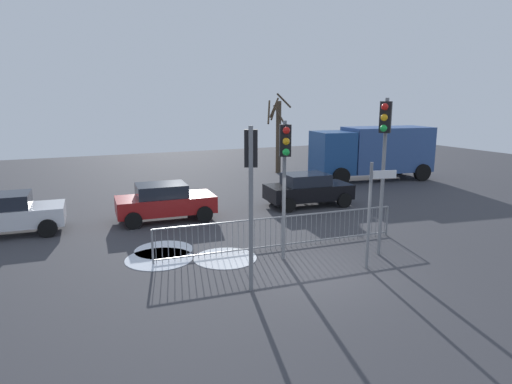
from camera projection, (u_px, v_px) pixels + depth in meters
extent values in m
plane|color=#38383D|center=(317.00, 272.00, 12.56)|extent=(60.00, 60.00, 0.00)
cylinder|color=slate|center=(284.00, 192.00, 13.14)|extent=(0.11, 0.11, 4.13)
cube|color=black|center=(285.00, 141.00, 12.67)|extent=(0.38, 0.32, 0.90)
sphere|color=red|center=(286.00, 130.00, 12.37)|extent=(0.20, 0.20, 0.20)
sphere|color=orange|center=(286.00, 141.00, 12.43)|extent=(0.20, 0.20, 0.20)
sphere|color=green|center=(286.00, 152.00, 12.49)|extent=(0.20, 0.20, 0.20)
cylinder|color=slate|center=(251.00, 211.00, 10.93)|extent=(0.11, 0.11, 4.12)
cube|color=black|center=(251.00, 148.00, 10.78)|extent=(0.38, 0.33, 0.90)
sphere|color=red|center=(251.00, 135.00, 10.97)|extent=(0.20, 0.20, 0.20)
sphere|color=orange|center=(251.00, 147.00, 11.03)|extent=(0.20, 0.20, 0.20)
sphere|color=green|center=(251.00, 159.00, 11.09)|extent=(0.20, 0.20, 0.20)
cylinder|color=slate|center=(383.00, 179.00, 13.47)|extent=(0.11, 0.11, 4.77)
cube|color=black|center=(385.00, 117.00, 12.95)|extent=(0.38, 0.39, 0.90)
sphere|color=red|center=(385.00, 107.00, 12.66)|extent=(0.20, 0.20, 0.20)
sphere|color=orange|center=(384.00, 118.00, 12.72)|extent=(0.20, 0.20, 0.20)
sphere|color=green|center=(384.00, 128.00, 12.78)|extent=(0.20, 0.20, 0.20)
cylinder|color=slate|center=(369.00, 216.00, 12.53)|extent=(0.09, 0.09, 3.05)
cube|color=white|center=(385.00, 174.00, 12.37)|extent=(0.69, 0.18, 0.22)
cube|color=slate|center=(281.00, 217.00, 14.29)|extent=(8.11, 0.56, 0.04)
cube|color=slate|center=(281.00, 245.00, 14.48)|extent=(8.11, 0.56, 0.04)
cylinder|color=slate|center=(156.00, 247.00, 13.03)|extent=(0.02, 0.02, 1.05)
cylinder|color=slate|center=(162.00, 246.00, 13.09)|extent=(0.02, 0.02, 1.05)
cylinder|color=slate|center=(168.00, 245.00, 13.16)|extent=(0.02, 0.02, 1.05)
cylinder|color=slate|center=(174.00, 245.00, 13.22)|extent=(0.02, 0.02, 1.05)
cylinder|color=slate|center=(180.00, 244.00, 13.28)|extent=(0.02, 0.02, 1.05)
cylinder|color=slate|center=(186.00, 243.00, 13.34)|extent=(0.02, 0.02, 1.05)
cylinder|color=slate|center=(192.00, 243.00, 13.40)|extent=(0.02, 0.02, 1.05)
cylinder|color=slate|center=(198.00, 242.00, 13.46)|extent=(0.02, 0.02, 1.05)
cylinder|color=slate|center=(204.00, 241.00, 13.53)|extent=(0.02, 0.02, 1.05)
cylinder|color=slate|center=(210.00, 241.00, 13.59)|extent=(0.02, 0.02, 1.05)
cylinder|color=slate|center=(216.00, 240.00, 13.65)|extent=(0.02, 0.02, 1.05)
cylinder|color=slate|center=(221.00, 240.00, 13.71)|extent=(0.02, 0.02, 1.05)
cylinder|color=slate|center=(227.00, 239.00, 13.77)|extent=(0.02, 0.02, 1.05)
cylinder|color=slate|center=(233.00, 238.00, 13.84)|extent=(0.02, 0.02, 1.05)
cylinder|color=slate|center=(238.00, 238.00, 13.90)|extent=(0.02, 0.02, 1.05)
cylinder|color=slate|center=(244.00, 237.00, 13.96)|extent=(0.02, 0.02, 1.05)
cylinder|color=slate|center=(249.00, 236.00, 14.02)|extent=(0.02, 0.02, 1.05)
cylinder|color=slate|center=(255.00, 236.00, 14.08)|extent=(0.02, 0.02, 1.05)
cylinder|color=slate|center=(260.00, 235.00, 14.15)|extent=(0.02, 0.02, 1.05)
cylinder|color=slate|center=(265.00, 235.00, 14.21)|extent=(0.02, 0.02, 1.05)
cylinder|color=slate|center=(271.00, 234.00, 14.27)|extent=(0.02, 0.02, 1.05)
cylinder|color=slate|center=(276.00, 233.00, 14.33)|extent=(0.02, 0.02, 1.05)
cylinder|color=slate|center=(281.00, 233.00, 14.39)|extent=(0.02, 0.02, 1.05)
cylinder|color=slate|center=(286.00, 232.00, 14.46)|extent=(0.02, 0.02, 1.05)
cylinder|color=slate|center=(291.00, 232.00, 14.52)|extent=(0.02, 0.02, 1.05)
cylinder|color=slate|center=(296.00, 231.00, 14.58)|extent=(0.02, 0.02, 1.05)
cylinder|color=slate|center=(301.00, 231.00, 14.64)|extent=(0.02, 0.02, 1.05)
cylinder|color=slate|center=(306.00, 230.00, 14.70)|extent=(0.02, 0.02, 1.05)
cylinder|color=slate|center=(311.00, 229.00, 14.76)|extent=(0.02, 0.02, 1.05)
cylinder|color=slate|center=(316.00, 229.00, 14.83)|extent=(0.02, 0.02, 1.05)
cylinder|color=slate|center=(321.00, 228.00, 14.89)|extent=(0.02, 0.02, 1.05)
cylinder|color=slate|center=(326.00, 228.00, 14.95)|extent=(0.02, 0.02, 1.05)
cylinder|color=slate|center=(331.00, 227.00, 15.01)|extent=(0.02, 0.02, 1.05)
cylinder|color=slate|center=(335.00, 227.00, 15.07)|extent=(0.02, 0.02, 1.05)
cylinder|color=slate|center=(340.00, 226.00, 15.14)|extent=(0.02, 0.02, 1.05)
cylinder|color=slate|center=(345.00, 226.00, 15.20)|extent=(0.02, 0.02, 1.05)
cylinder|color=slate|center=(349.00, 225.00, 15.26)|extent=(0.02, 0.02, 1.05)
cylinder|color=slate|center=(354.00, 225.00, 15.32)|extent=(0.02, 0.02, 1.05)
cylinder|color=slate|center=(358.00, 224.00, 15.38)|extent=(0.02, 0.02, 1.05)
cylinder|color=slate|center=(363.00, 224.00, 15.45)|extent=(0.02, 0.02, 1.05)
cylinder|color=slate|center=(367.00, 223.00, 15.51)|extent=(0.02, 0.02, 1.05)
cylinder|color=slate|center=(372.00, 223.00, 15.57)|extent=(0.02, 0.02, 1.05)
cylinder|color=slate|center=(376.00, 222.00, 15.63)|extent=(0.02, 0.02, 1.05)
cylinder|color=slate|center=(380.00, 222.00, 15.69)|extent=(0.02, 0.02, 1.05)
cylinder|color=slate|center=(385.00, 221.00, 15.75)|extent=(0.02, 0.02, 1.05)
cylinder|color=slate|center=(153.00, 247.00, 13.00)|extent=(0.06, 0.06, 1.05)
cylinder|color=slate|center=(387.00, 221.00, 15.79)|extent=(0.06, 0.06, 1.05)
cube|color=black|center=(308.00, 192.00, 20.19)|extent=(3.93, 2.01, 0.65)
cube|color=#1E232D|center=(306.00, 180.00, 20.03)|extent=(2.02, 1.65, 0.55)
cylinder|color=black|center=(326.00, 193.00, 21.48)|extent=(0.66, 0.27, 0.64)
cylinder|color=black|center=(344.00, 200.00, 19.91)|extent=(0.66, 0.27, 0.64)
cylinder|color=black|center=(273.00, 197.00, 20.61)|extent=(0.66, 0.27, 0.64)
cylinder|color=black|center=(288.00, 205.00, 19.04)|extent=(0.66, 0.27, 0.64)
cube|color=maroon|center=(166.00, 204.00, 17.78)|extent=(3.90, 1.93, 0.65)
cube|color=#1E232D|center=(161.00, 191.00, 17.62)|extent=(1.99, 1.62, 0.55)
cylinder|color=black|center=(195.00, 205.00, 19.09)|extent=(0.65, 0.26, 0.64)
cylinder|color=black|center=(204.00, 214.00, 17.54)|extent=(0.65, 0.26, 0.64)
cylinder|color=black|center=(129.00, 210.00, 18.16)|extent=(0.65, 0.26, 0.64)
cylinder|color=black|center=(133.00, 221.00, 16.61)|extent=(0.65, 0.26, 0.64)
cube|color=silver|center=(7.00, 217.00, 15.89)|extent=(3.90, 1.94, 0.65)
cube|color=#1E232D|center=(0.00, 202.00, 15.73)|extent=(1.99, 1.62, 0.55)
cylinder|color=black|center=(51.00, 216.00, 17.20)|extent=(0.65, 0.26, 0.64)
cylinder|color=black|center=(48.00, 228.00, 15.64)|extent=(0.65, 0.26, 0.64)
cube|color=#33518C|center=(387.00, 149.00, 26.74)|extent=(5.29, 3.07, 2.60)
cube|color=navy|center=(332.00, 153.00, 25.80)|extent=(2.30, 2.56, 2.40)
cylinder|color=black|center=(341.00, 177.00, 24.91)|extent=(1.03, 0.44, 1.00)
cylinder|color=black|center=(323.00, 170.00, 27.17)|extent=(1.03, 0.44, 1.00)
cylinder|color=black|center=(422.00, 172.00, 26.34)|extent=(1.03, 0.44, 1.00)
cylinder|color=black|center=(399.00, 167.00, 28.60)|extent=(1.03, 0.44, 1.00)
cylinder|color=#473828|center=(278.00, 137.00, 28.88)|extent=(0.33, 0.33, 4.60)
cylinder|color=#473828|center=(269.00, 112.00, 28.61)|extent=(0.75, 1.23, 1.48)
cylinder|color=#473828|center=(279.00, 114.00, 28.25)|extent=(0.76, 0.41, 1.20)
cylinder|color=#473828|center=(274.00, 111.00, 28.72)|extent=(0.71, 0.55, 1.14)
cylinder|color=#473828|center=(274.00, 108.00, 28.76)|extent=(0.84, 0.44, 1.26)
cylinder|color=#473828|center=(284.00, 101.00, 27.98)|extent=(1.14, 0.32, 0.92)
cylinder|color=white|center=(164.00, 250.00, 14.36)|extent=(1.86, 1.86, 0.01)
cylinder|color=white|center=(225.00, 258.00, 13.61)|extent=(1.91, 1.91, 0.01)
cylinder|color=silver|center=(159.00, 259.00, 13.55)|extent=(2.04, 2.04, 0.01)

